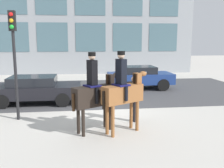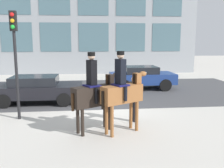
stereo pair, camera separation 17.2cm
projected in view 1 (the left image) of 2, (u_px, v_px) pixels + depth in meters
name	position (u px, v px, depth m)	size (l,w,h in m)	color
ground_plane	(104.00, 113.00, 10.45)	(80.00, 80.00, 0.00)	beige
road_surface	(97.00, 91.00, 15.09)	(19.17, 8.50, 0.01)	#444447
mounted_horse_lead	(95.00, 93.00, 8.12)	(1.73, 1.18, 2.63)	black
mounted_horse_companion	(123.00, 91.00, 8.04)	(1.66, 1.12, 2.67)	brown
pedestrian_bystander	(134.00, 95.00, 9.20)	(0.73, 0.77, 1.70)	#232328
street_car_near_lane	(35.00, 89.00, 12.01)	(4.29, 1.95, 1.32)	black
street_car_far_lane	(140.00, 77.00, 15.67)	(3.99, 1.98, 1.43)	navy
traffic_light	(14.00, 48.00, 9.13)	(0.24, 0.29, 4.06)	black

